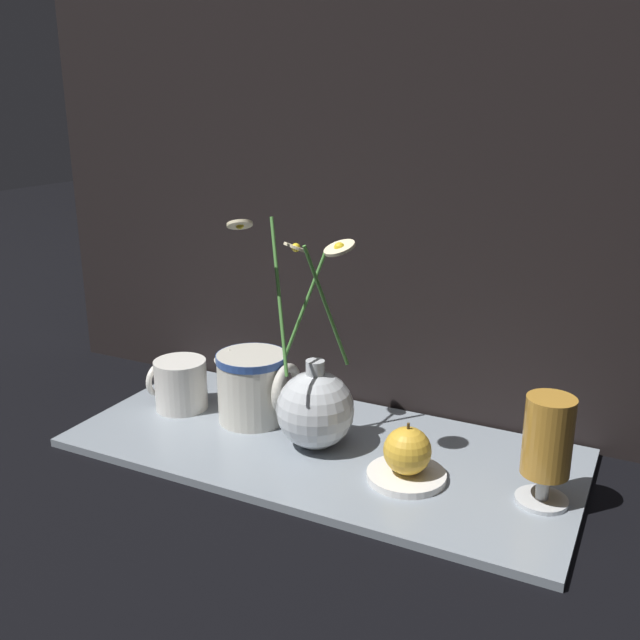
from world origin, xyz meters
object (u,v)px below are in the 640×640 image
object	(u,v)px
ceramic_pitcher	(254,384)
vase_with_flowers	(315,406)
tea_glass	(547,441)
orange_fruit	(407,451)
yellow_mug	(180,384)

from	to	relation	value
ceramic_pitcher	vase_with_flowers	bearing A→B (deg)	-16.02
tea_glass	ceramic_pitcher	bearing A→B (deg)	174.35
orange_fruit	ceramic_pitcher	bearing A→B (deg)	166.45
ceramic_pitcher	orange_fruit	size ratio (longest dim) A/B	1.87
yellow_mug	tea_glass	size ratio (longest dim) A/B	0.66
yellow_mug	orange_fruit	bearing A→B (deg)	-7.18
vase_with_flowers	orange_fruit	distance (m)	0.16
vase_with_flowers	ceramic_pitcher	xyz separation A→B (m)	(-0.13, 0.04, -0.00)
yellow_mug	tea_glass	world-z (taller)	tea_glass
yellow_mug	orange_fruit	world-z (taller)	same
vase_with_flowers	ceramic_pitcher	world-z (taller)	vase_with_flowers
vase_with_flowers	ceramic_pitcher	bearing A→B (deg)	163.98
tea_glass	yellow_mug	bearing A→B (deg)	177.14
orange_fruit	vase_with_flowers	bearing A→B (deg)	168.53
yellow_mug	orange_fruit	xyz separation A→B (m)	(0.42, -0.05, 0.00)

